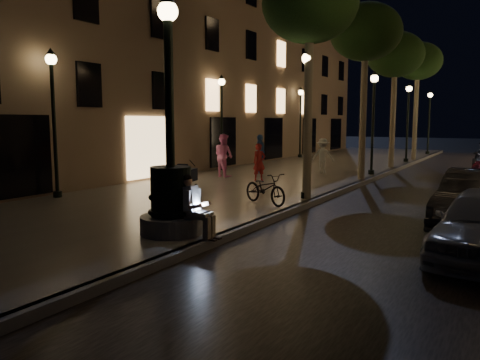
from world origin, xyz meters
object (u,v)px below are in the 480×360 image
Objects in this scene: tree_far at (418,62)px; bicycle at (265,188)px; tree_near at (310,6)px; fountain_lamppost at (171,189)px; seated_man_laptop at (194,204)px; pedestrian_white at (323,156)px; pedestrian_red at (259,162)px; lamp_curb_a at (307,104)px; lamp_curb_d at (429,114)px; tree_second at (366,34)px; pedestrian_blue at (260,153)px; tree_third at (395,56)px; pedestrian_pink at (224,155)px; lamp_left_b at (222,110)px; car_second at (477,199)px; lamp_curb_c at (408,112)px; lamp_curb_b at (373,109)px; lamp_left_a at (53,104)px; lamp_left_c at (301,113)px; stroller at (188,175)px.

bicycle is at bearing -92.05° from tree_far.
tree_near is 18.00m from tree_far.
seated_man_laptop is (0.61, 0.00, -0.29)m from fountain_lamppost.
fountain_lamppost reaches higher than pedestrian_white.
lamp_curb_a is at bearing -98.98° from pedestrian_red.
bicycle is (-0.62, -25.62, -2.56)m from lamp_curb_d.
tree_second reaches higher than pedestrian_red.
tree_third is at bearing 130.64° from pedestrian_blue.
lamp_left_b is at bearing -37.02° from pedestrian_pink.
tree_near is 3.93× the size of pedestrian_blue.
tree_second is 10.19m from car_second.
tree_second is 1.54× the size of lamp_curb_a.
bicycle is at bearing -92.02° from lamp_curb_c.
tree_second reaches higher than tree_third.
lamp_curb_d is at bearing 90.00° from lamp_curb_b.
lamp_left_a reaches higher than pedestrian_blue.
fountain_lamppost is at bearing -17.35° from lamp_left_a.
lamp_left_a is at bearing -113.93° from tree_third.
tree_far is 4.80× the size of pedestrian_red.
lamp_left_a is at bearing -150.60° from lamp_curb_a.
lamp_left_b is at bearing -120.89° from tree_far.
fountain_lamppost reaches higher than lamp_curb_a.
tree_near is 9.80m from lamp_left_b.
seated_man_laptop is 23.21m from lamp_left_c.
bicycle is (-0.62, -13.62, -5.46)m from tree_third.
tree_near is at bearing 82.87° from fountain_lamppost.
lamp_left_c is at bearing -75.61° from pedestrian_white.
tree_third is 1.50× the size of lamp_left_b.
pedestrian_red is 5.57m from bicycle.
lamp_curb_a is at bearing -90.00° from lamp_curb_c.
tree_near reaches higher than fountain_lamppost.
car_second is at bearing -68.57° from tree_third.
tree_near reaches higher than lamp_curb_d.
tree_near is 1.66× the size of car_second.
lamp_curb_a is 1.00× the size of lamp_left_c.
bicycle is at bearing -93.70° from lamp_curb_b.
lamp_left_c is at bearing 90.00° from lamp_left_b.
pedestrian_pink reaches higher than pedestrian_white.
stroller is (-4.47, -18.49, -5.69)m from tree_far.
tree_near is at bearing -98.57° from pedestrian_red.
lamp_curb_d is 19.35m from lamp_left_b.
lamp_left_b is 2.49× the size of pedestrian_pink.
lamp_curb_c is (0.00, 16.00, 0.00)m from lamp_curb_a.
lamp_curb_c is 2.88× the size of pedestrian_white.
stroller is at bearing -67.35° from lamp_left_b.
lamp_curb_d is 25.01m from stroller.
pedestrian_red is at bearing 58.59° from pedestrian_white.
tree_third is 4.94m from lamp_curb_b.
lamp_left_c is 10.35m from pedestrian_blue.
lamp_curb_b is 10.55m from car_second.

